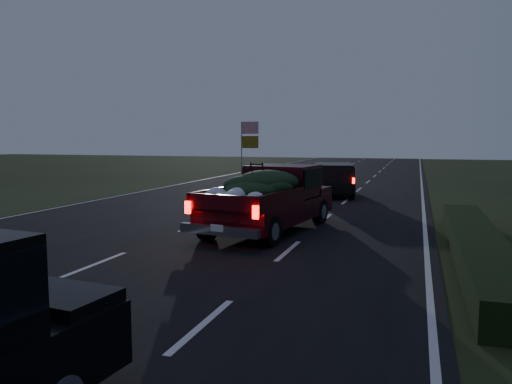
% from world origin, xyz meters
% --- Properties ---
extents(ground, '(120.00, 120.00, 0.00)m').
position_xyz_m(ground, '(0.00, 0.00, 0.00)').
color(ground, black).
rests_on(ground, ground).
extents(road_asphalt, '(14.00, 120.00, 0.02)m').
position_xyz_m(road_asphalt, '(0.00, 0.00, 0.01)').
color(road_asphalt, black).
rests_on(road_asphalt, ground).
extents(hedge_row, '(1.00, 10.00, 0.60)m').
position_xyz_m(hedge_row, '(7.80, 3.00, 0.30)').
color(hedge_row, black).
rests_on(hedge_row, ground).
extents(pickup_truck, '(2.81, 5.65, 2.84)m').
position_xyz_m(pickup_truck, '(2.43, 4.93, 1.06)').
color(pickup_truck, '#39070E').
rests_on(pickup_truck, ground).
extents(lead_suv, '(2.53, 4.54, 1.23)m').
position_xyz_m(lead_suv, '(2.75, 14.41, 0.93)').
color(lead_suv, black).
rests_on(lead_suv, ground).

